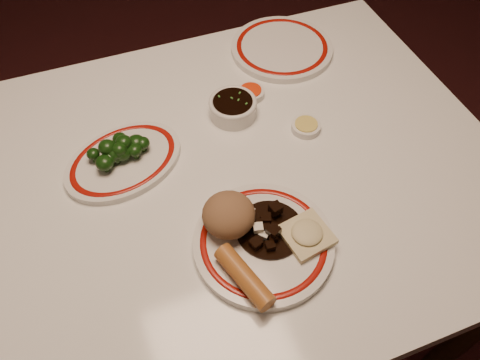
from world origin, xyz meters
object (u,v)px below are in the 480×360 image
Objects in this scene: spring_roll at (244,277)px; fried_wonton at (307,234)px; dining_table at (217,198)px; stirfry_heap at (267,227)px; soy_bowl at (233,108)px; broccoli_plate at (124,161)px; broccoli_pile at (119,151)px; rice_mound at (229,215)px; main_plate at (263,242)px.

spring_roll is 1.34× the size of fried_wonton.
fried_wonton is (0.10, -0.21, 0.12)m from dining_table.
dining_table is at bearing 65.20° from spring_roll.
soy_bowl is at bearing 80.78° from stirfry_heap.
broccoli_pile is at bearing 140.29° from broccoli_plate.
rice_mound reaches higher than dining_table.
main_plate is 0.08m from rice_mound.
broccoli_pile is at bearing 94.80° from spring_roll.
spring_roll is 0.14m from fried_wonton.
main_plate is 0.09m from spring_roll.
spring_roll is (-0.01, -0.11, -0.02)m from rice_mound.
broccoli_pile reaches higher than spring_roll.
fried_wonton is 0.41m from broccoli_pile.
broccoli_pile is 0.27m from soy_bowl.
fried_wonton is (0.12, -0.07, -0.02)m from rice_mound.
soy_bowl is (0.06, 0.34, 0.01)m from main_plate.
dining_table is at bearing 97.95° from main_plate.
main_plate reaches higher than broccoli_plate.
main_plate is at bearing 28.35° from spring_roll.
spring_roll is 0.37m from broccoli_plate.
spring_roll is at bearing -96.90° from rice_mound.
broccoli_pile is at bearing 151.70° from dining_table.
broccoli_plate reaches higher than dining_table.
rice_mound is 0.14m from fried_wonton.
dining_table is 0.22m from broccoli_plate.
broccoli_plate is 0.27m from soy_bowl.
broccoli_pile reaches higher than main_plate.
soy_bowl is at bearing 91.64° from fried_wonton.
fried_wonton is at bearing -0.18° from spring_roll.
stirfry_heap is at bearing -99.22° from soy_bowl.
broccoli_pile is (-0.17, 0.09, 0.13)m from dining_table.
broccoli_plate is 2.85× the size of soy_bowl.
stirfry_heap is at bearing 30.16° from spring_roll.
rice_mound is 0.28m from broccoli_pile.
spring_roll reaches higher than fried_wonton.
soy_bowl is (0.05, 0.32, -0.01)m from stirfry_heap.
spring_roll is 1.20× the size of soy_bowl.
broccoli_plate is (-0.27, 0.30, -0.02)m from fried_wonton.
dining_table is 0.21m from stirfry_heap.
rice_mound reaches higher than soy_bowl.
fried_wonton is at bearing -32.22° from stirfry_heap.
broccoli_plate is 0.03m from broccoli_pile.
dining_table is 11.42× the size of soy_bowl.
dining_table is at bearing 102.93° from stirfry_heap.
stirfry_heap is (0.01, 0.02, 0.02)m from main_plate.
broccoli_plate is (-0.13, 0.34, -0.03)m from spring_roll.
broccoli_pile is 1.22× the size of soy_bowl.
broccoli_plate is (-0.21, 0.26, -0.02)m from stirfry_heap.
rice_mound reaches higher than stirfry_heap.
stirfry_heap reaches higher than main_plate.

